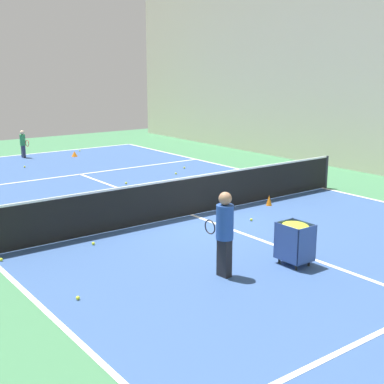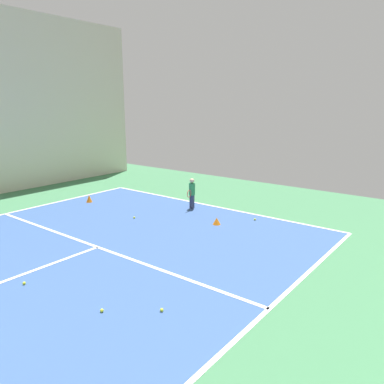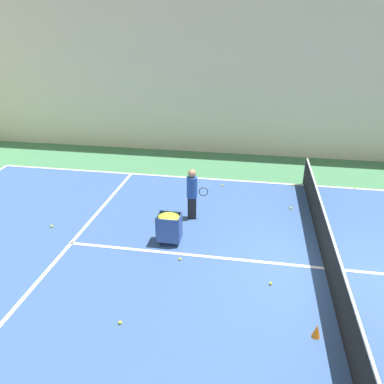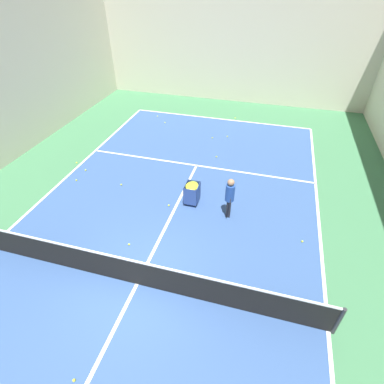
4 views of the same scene
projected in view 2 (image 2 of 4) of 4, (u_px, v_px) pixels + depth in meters
line_baseline_near at (211, 206)px, 14.66m from camera, size 10.50×0.10×0.00m
line_service_near at (98, 247)px, 10.43m from camera, size 10.50×0.10×0.00m
player_near_baseline at (192, 191)px, 14.13m from camera, size 0.26×0.56×1.16m
training_cone_0 at (89, 199)px, 15.15m from camera, size 0.24×0.24×0.29m
training_cone_1 at (217, 221)px, 12.37m from camera, size 0.26×0.26×0.23m
tennis_ball_6 at (24, 283)px, 8.27m from camera, size 0.07×0.07×0.07m
tennis_ball_7 at (162, 310)px, 7.20m from camera, size 0.07×0.07×0.07m
tennis_ball_11 at (134, 218)px, 13.02m from camera, size 0.07×0.07×0.07m
tennis_ball_17 at (102, 310)px, 7.18m from camera, size 0.07×0.07×0.07m
tennis_ball_18 at (255, 219)px, 12.82m from camera, size 0.07×0.07×0.07m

